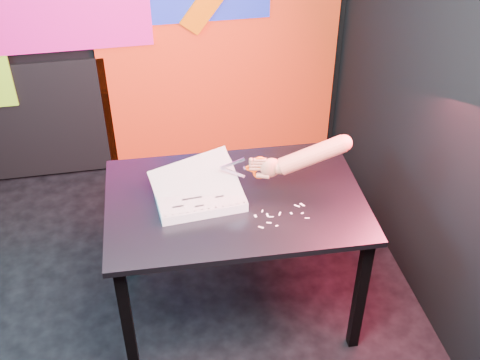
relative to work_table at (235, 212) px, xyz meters
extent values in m
cube|color=black|center=(-0.50, -0.05, -0.66)|extent=(3.00, 3.00, 0.01)
cube|color=black|center=(1.00, -0.05, 0.69)|extent=(0.01, 3.00, 2.70)
cube|color=red|center=(0.15, 1.42, 0.19)|extent=(1.60, 0.02, 1.60)
cube|color=black|center=(-1.25, 1.42, -0.21)|extent=(1.30, 0.02, 0.85)
cube|color=black|center=(-0.56, -0.33, -0.30)|extent=(0.05, 0.05, 0.72)
cube|color=black|center=(-0.54, 0.37, -0.30)|extent=(0.05, 0.05, 0.72)
cube|color=black|center=(0.54, -0.37, -0.30)|extent=(0.05, 0.05, 0.72)
cube|color=black|center=(0.56, 0.33, -0.30)|extent=(0.05, 0.05, 0.72)
cube|color=black|center=(0.00, 0.00, 0.07)|extent=(1.25, 0.86, 0.03)
cube|color=white|center=(-0.17, 0.02, 0.11)|extent=(0.43, 0.33, 0.05)
cube|color=silver|center=(-0.17, 0.02, 0.14)|extent=(0.42, 0.33, 0.00)
cube|color=silver|center=(-0.17, 0.02, 0.14)|extent=(0.42, 0.31, 0.12)
cube|color=silver|center=(-0.18, 0.03, 0.16)|extent=(0.44, 0.30, 0.21)
cylinder|color=black|center=(-0.34, -0.13, 0.14)|extent=(0.01, 0.01, 0.00)
cylinder|color=black|center=(-0.31, -0.13, 0.14)|extent=(0.01, 0.01, 0.00)
cylinder|color=black|center=(-0.27, -0.13, 0.14)|extent=(0.01, 0.01, 0.00)
cylinder|color=black|center=(-0.24, -0.12, 0.14)|extent=(0.01, 0.01, 0.00)
cylinder|color=black|center=(-0.21, -0.12, 0.14)|extent=(0.01, 0.01, 0.00)
cylinder|color=black|center=(-0.17, -0.12, 0.14)|extent=(0.01, 0.01, 0.00)
cylinder|color=black|center=(-0.14, -0.11, 0.14)|extent=(0.01, 0.01, 0.00)
cylinder|color=black|center=(-0.11, -0.11, 0.14)|extent=(0.01, 0.01, 0.00)
cylinder|color=black|center=(-0.08, -0.11, 0.14)|extent=(0.01, 0.01, 0.00)
cylinder|color=black|center=(-0.04, -0.11, 0.14)|extent=(0.01, 0.01, 0.00)
cylinder|color=black|center=(-0.01, -0.10, 0.14)|extent=(0.01, 0.01, 0.00)
cylinder|color=black|center=(0.02, -0.10, 0.14)|extent=(0.01, 0.01, 0.00)
cylinder|color=black|center=(-0.36, 0.14, 0.14)|extent=(0.01, 0.01, 0.00)
cylinder|color=black|center=(-0.33, 0.14, 0.14)|extent=(0.01, 0.01, 0.00)
cylinder|color=black|center=(-0.30, 0.15, 0.14)|extent=(0.01, 0.01, 0.00)
cylinder|color=black|center=(-0.26, 0.15, 0.14)|extent=(0.01, 0.01, 0.00)
cylinder|color=black|center=(-0.23, 0.15, 0.14)|extent=(0.01, 0.01, 0.00)
cylinder|color=black|center=(-0.20, 0.15, 0.14)|extent=(0.01, 0.01, 0.00)
cylinder|color=black|center=(-0.16, 0.16, 0.14)|extent=(0.01, 0.01, 0.00)
cylinder|color=black|center=(-0.13, 0.16, 0.14)|extent=(0.01, 0.01, 0.00)
cylinder|color=black|center=(-0.10, 0.16, 0.14)|extent=(0.01, 0.01, 0.00)
cylinder|color=black|center=(-0.07, 0.16, 0.14)|extent=(0.01, 0.01, 0.00)
cylinder|color=black|center=(-0.03, 0.17, 0.14)|extent=(0.01, 0.01, 0.00)
cylinder|color=black|center=(0.00, 0.17, 0.14)|extent=(0.01, 0.01, 0.00)
cube|color=black|center=(-0.27, 0.06, 0.14)|extent=(0.07, 0.02, 0.00)
cube|color=black|center=(-0.15, 0.05, 0.14)|extent=(0.05, 0.02, 0.00)
cube|color=black|center=(-0.21, -0.03, 0.14)|extent=(0.10, 0.02, 0.00)
cube|color=black|center=(-0.08, -0.04, 0.14)|extent=(0.04, 0.01, 0.00)
cube|color=black|center=(-0.28, -0.07, 0.14)|extent=(0.05, 0.02, 0.00)
cube|color=black|center=(-0.12, 0.11, 0.14)|extent=(0.06, 0.02, 0.00)
cube|color=black|center=(-0.18, -0.09, 0.14)|extent=(0.04, 0.01, 0.00)
cube|color=silver|center=(0.00, 0.04, 0.26)|extent=(0.12, 0.02, 0.07)
cube|color=silver|center=(0.00, 0.04, 0.21)|extent=(0.12, 0.02, 0.07)
cylinder|color=silver|center=(0.05, 0.03, 0.24)|extent=(0.01, 0.01, 0.01)
cube|color=#E53F07|center=(0.07, 0.02, 0.23)|extent=(0.04, 0.02, 0.03)
cube|color=#E53F07|center=(0.07, 0.02, 0.25)|extent=(0.04, 0.02, 0.03)
torus|color=#E53F07|center=(0.12, 0.02, 0.27)|extent=(0.07, 0.02, 0.06)
torus|color=#E53F07|center=(0.12, 0.02, 0.21)|extent=(0.07, 0.02, 0.06)
ellipsoid|color=#A86E4F|center=(0.17, 0.01, 0.24)|extent=(0.10, 0.06, 0.10)
cylinder|color=#A86E4F|center=(0.12, 0.02, 0.23)|extent=(0.08, 0.03, 0.02)
cylinder|color=#A86E4F|center=(0.12, 0.02, 0.25)|extent=(0.07, 0.03, 0.02)
cylinder|color=#A86E4F|center=(0.12, 0.02, 0.27)|extent=(0.07, 0.03, 0.02)
cylinder|color=#A86E4F|center=(0.12, 0.02, 0.28)|extent=(0.06, 0.03, 0.02)
cylinder|color=#A86E4F|center=(0.13, 0.00, 0.20)|extent=(0.07, 0.05, 0.03)
cylinder|color=#A86E4F|center=(0.22, 0.00, 0.24)|extent=(0.07, 0.08, 0.07)
cylinder|color=#A86E4F|center=(0.36, -0.03, 0.31)|extent=(0.33, 0.14, 0.21)
sphere|color=#A86E4F|center=(0.50, -0.05, 0.37)|extent=(0.08, 0.08, 0.08)
cube|color=silver|center=(0.28, -0.11, 0.09)|extent=(0.03, 0.02, 0.00)
cube|color=silver|center=(0.24, -0.16, 0.09)|extent=(0.01, 0.01, 0.00)
cube|color=silver|center=(0.18, -0.15, 0.09)|extent=(0.02, 0.03, 0.00)
cube|color=silver|center=(0.14, -0.17, 0.09)|extent=(0.02, 0.01, 0.00)
cube|color=silver|center=(0.30, -0.11, 0.09)|extent=(0.02, 0.02, 0.00)
cube|color=silver|center=(0.30, -0.21, 0.09)|extent=(0.02, 0.01, 0.00)
cube|color=silver|center=(0.30, -0.11, 0.09)|extent=(0.02, 0.03, 0.00)
cube|color=silver|center=(0.12, -0.21, 0.09)|extent=(0.02, 0.01, 0.00)
cube|color=silver|center=(0.29, -0.17, 0.09)|extent=(0.01, 0.01, 0.00)
cube|color=silver|center=(0.12, -0.15, 0.09)|extent=(0.01, 0.02, 0.00)
cube|color=silver|center=(0.11, -0.12, 0.09)|extent=(0.01, 0.02, 0.00)
cube|color=silver|center=(0.07, -0.15, 0.09)|extent=(0.01, 0.02, 0.00)
cube|color=silver|center=(0.08, -0.23, 0.09)|extent=(0.03, 0.02, 0.00)
cube|color=silver|center=(0.15, -0.23, 0.09)|extent=(0.01, 0.01, 0.00)
camera|label=1|loc=(-0.39, -2.22, 1.87)|focal=45.00mm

